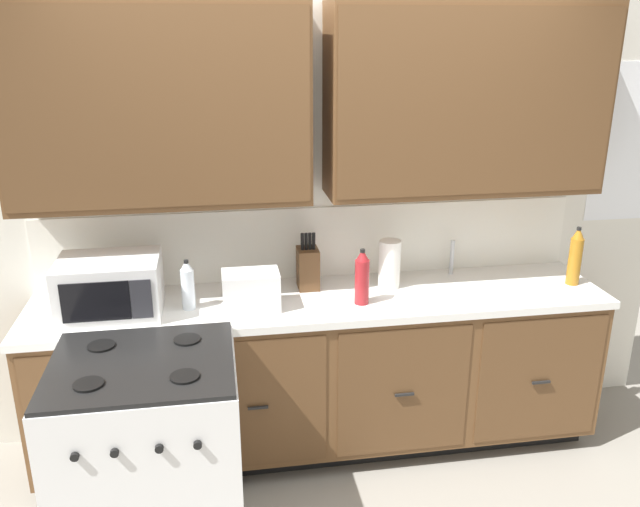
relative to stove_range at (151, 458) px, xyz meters
The scene contains 12 objects.
ground_plane 1.03m from the stove_range, 21.12° to the left, with size 8.00×8.00×0.00m, color gray.
wall_unit 1.67m from the stove_range, 43.97° to the left, with size 4.16×0.40×2.46m.
counter_run 1.06m from the stove_range, 36.25° to the left, with size 2.99×0.64×0.90m.
stove_range is the anchor object (origin of this frame).
microwave 0.85m from the stove_range, 107.82° to the left, with size 0.48×0.37×0.28m.
toaster 0.90m from the stove_range, 48.52° to the left, with size 0.28×0.18×0.19m.
knife_block 1.24m from the stove_range, 43.82° to the left, with size 0.11×0.14×0.31m.
sink_faucet 1.91m from the stove_range, 27.25° to the left, with size 0.02×0.02×0.20m, color #B2B5BA.
paper_towel_roll 1.53m from the stove_range, 30.01° to the left, with size 0.12×0.12×0.26m, color white.
bottle_clear 0.83m from the stove_range, 73.39° to the left, with size 0.07×0.07×0.26m.
bottle_red 1.29m from the stove_range, 26.48° to the left, with size 0.07×0.07×0.29m.
bottle_amber 2.38m from the stove_range, 14.77° to the left, with size 0.07×0.07×0.32m.
Camera 1 is at (-0.52, -2.77, 2.23)m, focal length 36.53 mm.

